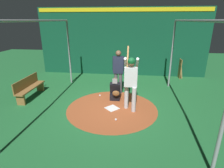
% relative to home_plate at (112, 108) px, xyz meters
% --- Properties ---
extents(ground_plane, '(25.43, 25.43, 0.00)m').
position_rel_home_plate_xyz_m(ground_plane, '(0.00, 0.00, -0.01)').
color(ground_plane, '#216633').
extents(dirt_circle, '(3.28, 3.28, 0.01)m').
position_rel_home_plate_xyz_m(dirt_circle, '(0.00, 0.00, -0.01)').
color(dirt_circle, '#9E4C28').
rests_on(dirt_circle, ground).
extents(home_plate, '(0.59, 0.59, 0.01)m').
position_rel_home_plate_xyz_m(home_plate, '(0.00, 0.00, 0.00)').
color(home_plate, white).
rests_on(home_plate, dirt_circle).
extents(batter, '(0.68, 0.49, 2.22)m').
position_rel_home_plate_xyz_m(batter, '(-0.01, 0.64, 1.16)').
color(batter, '#BCBCC0').
rests_on(batter, ground).
extents(catcher, '(0.58, 0.40, 0.93)m').
position_rel_home_plate_xyz_m(catcher, '(-0.79, 0.03, 0.35)').
color(catcher, black).
rests_on(catcher, ground).
extents(umpire, '(0.24, 0.49, 1.88)m').
position_rel_home_plate_xyz_m(umpire, '(-1.54, 0.08, 1.06)').
color(umpire, '#4C4C51').
rests_on(umpire, ground).
extents(back_wall, '(0.22, 9.43, 3.72)m').
position_rel_home_plate_xyz_m(back_wall, '(-4.47, 0.00, 1.86)').
color(back_wall, '#0F472D').
rests_on(back_wall, ground).
extents(cage_frame, '(5.43, 4.98, 3.07)m').
position_rel_home_plate_xyz_m(cage_frame, '(0.00, 0.00, 2.12)').
color(cage_frame, gray).
rests_on(cage_frame, ground).
extents(bat_rack, '(0.70, 0.21, 1.05)m').
position_rel_home_plate_xyz_m(bat_rack, '(-4.23, 3.28, 0.48)').
color(bat_rack, olive).
rests_on(bat_rack, ground).
extents(bench, '(1.72, 0.36, 0.85)m').
position_rel_home_plate_xyz_m(bench, '(-0.61, -3.51, 0.43)').
color(bench, olive).
rests_on(bench, ground).
extents(baseball_0, '(0.07, 0.07, 0.07)m').
position_rel_home_plate_xyz_m(baseball_0, '(0.83, 0.22, 0.03)').
color(baseball_0, white).
rests_on(baseball_0, dirt_circle).
extents(baseball_1, '(0.07, 0.07, 0.07)m').
position_rel_home_plate_xyz_m(baseball_1, '(-1.04, -0.64, 0.03)').
color(baseball_1, white).
rests_on(baseball_1, dirt_circle).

